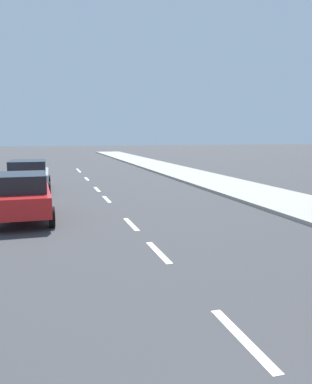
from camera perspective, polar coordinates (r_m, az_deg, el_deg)
name	(u,v)px	position (r m, az deg, el deg)	size (l,w,h in m)	color
ground_plane	(98,190)	(20.15, -8.45, 0.23)	(160.00, 160.00, 0.00)	#38383A
sidewalk_strip	(210,180)	(23.98, 7.88, 1.71)	(3.60, 80.00, 0.14)	#9E998E
lane_stripe_1	(242,338)	(5.98, 12.48, -20.07)	(0.16, 1.80, 0.01)	white
lane_stripe_2	(158,252)	(9.59, 0.35, -8.76)	(0.16, 1.80, 0.01)	white
lane_stripe_3	(131,224)	(12.50, -3.66, -4.70)	(0.16, 1.80, 0.01)	white
lane_stripe_4	(107,199)	(17.36, -7.21, -1.04)	(0.16, 1.80, 0.01)	white
lane_stripe_5	(97,189)	(20.53, -8.60, 0.39)	(0.16, 1.80, 0.01)	white
lane_stripe_6	(87,179)	(25.48, -10.06, 1.90)	(0.16, 1.80, 0.01)	white
lane_stripe_7	(78,170)	(32.41, -11.36, 3.23)	(0.16, 1.80, 0.01)	white
lane_stripe_8	(79,171)	(30.89, -11.12, 2.99)	(0.16, 1.80, 0.01)	white
parked_car_red	(22,195)	(13.68, -18.91, -0.44)	(1.99, 4.16, 1.57)	red
parked_car_silver	(28,175)	(20.45, -18.14, 2.40)	(2.15, 4.61, 1.57)	#B7BABF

